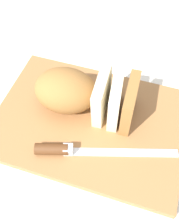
{
  "coord_description": "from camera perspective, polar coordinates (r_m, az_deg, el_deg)",
  "views": [
    {
      "loc": [
        0.1,
        -0.31,
        0.52
      ],
      "look_at": [
        0.0,
        0.0,
        0.05
      ],
      "focal_mm": 41.71,
      "sensor_mm": 36.0,
      "label": 1
    }
  ],
  "objects": [
    {
      "name": "crumb_stray_left",
      "position": [
        0.61,
        -7.21,
        0.55
      ],
      "size": [
        0.01,
        0.01,
        0.01
      ],
      "primitive_type": "sphere",
      "color": "tan",
      "rests_on": "cutting_board"
    },
    {
      "name": "crumb_near_knife",
      "position": [
        0.61,
        -4.2,
        -0.16
      ],
      "size": [
        0.01,
        0.01,
        0.01
      ],
      "primitive_type": "sphere",
      "color": "tan",
      "rests_on": "cutting_board"
    },
    {
      "name": "cutting_board",
      "position": [
        0.6,
        0.0,
        -2.12
      ],
      "size": [
        0.44,
        0.31,
        0.02
      ],
      "primitive_type": "cube",
      "rotation": [
        0.0,
        0.0,
        -0.01
      ],
      "color": "#9E6B3D",
      "rests_on": "ground_plane"
    },
    {
      "name": "bread_loaf",
      "position": [
        0.58,
        -1.87,
        4.11
      ],
      "size": [
        0.23,
        0.12,
        0.1
      ],
      "rotation": [
        0.0,
        0.0,
        0.08
      ],
      "color": "#996633",
      "rests_on": "cutting_board"
    },
    {
      "name": "ground_plane",
      "position": [
        0.61,
        0.0,
        -2.58
      ],
      "size": [
        3.0,
        3.0,
        0.0
      ],
      "primitive_type": "plane",
      "color": "silver"
    },
    {
      "name": "crumb_near_loaf",
      "position": [
        0.62,
        3.61,
        1.83
      ],
      "size": [
        0.0,
        0.0,
        0.0
      ],
      "primitive_type": "sphere",
      "color": "tan",
      "rests_on": "cutting_board"
    },
    {
      "name": "bread_knife",
      "position": [
        0.55,
        -4.7,
        -8.27
      ],
      "size": [
        0.29,
        0.1,
        0.02
      ],
      "rotation": [
        0.0,
        0.0,
        0.28
      ],
      "color": "silver",
      "rests_on": "cutting_board"
    }
  ]
}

